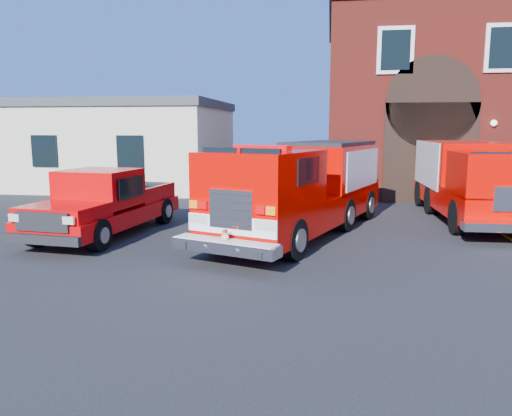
# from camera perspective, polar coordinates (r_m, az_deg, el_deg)

# --- Properties ---
(ground) EXTENTS (100.00, 100.00, 0.00)m
(ground) POSITION_cam_1_polar(r_m,az_deg,el_deg) (12.19, 0.82, -5.15)
(ground) COLOR black
(ground) RESTS_ON ground
(parking_stripe_mid) EXTENTS (0.12, 3.00, 0.01)m
(parking_stripe_mid) POSITION_cam_1_polar(r_m,az_deg,el_deg) (16.75, 25.41, -2.10)
(parking_stripe_mid) COLOR yellow
(parking_stripe_mid) RESTS_ON ground
(parking_stripe_far) EXTENTS (0.12, 3.00, 0.01)m
(parking_stripe_far) POSITION_cam_1_polar(r_m,az_deg,el_deg) (19.59, 22.88, -0.41)
(parking_stripe_far) COLOR yellow
(parking_stripe_far) RESTS_ON ground
(fire_station) EXTENTS (15.20, 10.20, 8.45)m
(fire_station) POSITION_cam_1_polar(r_m,az_deg,el_deg) (26.79, 24.95, 10.96)
(fire_station) COLOR maroon
(fire_station) RESTS_ON ground
(side_building) EXTENTS (10.20, 8.20, 4.35)m
(side_building) POSITION_cam_1_polar(r_m,az_deg,el_deg) (26.88, -14.88, 7.11)
(side_building) COLOR beige
(side_building) RESTS_ON ground
(fire_engine) EXTENTS (5.09, 8.76, 2.61)m
(fire_engine) POSITION_cam_1_polar(r_m,az_deg,el_deg) (14.24, 5.48, 2.41)
(fire_engine) COLOR black
(fire_engine) RESTS_ON ground
(pickup_truck) EXTENTS (2.65, 5.90, 1.87)m
(pickup_truck) POSITION_cam_1_polar(r_m,az_deg,el_deg) (14.80, -16.78, 0.49)
(pickup_truck) COLOR black
(pickup_truck) RESTS_ON ground
(secondary_truck) EXTENTS (2.54, 7.84, 2.53)m
(secondary_truck) POSITION_cam_1_polar(r_m,az_deg,el_deg) (17.96, 23.27, 3.18)
(secondary_truck) COLOR black
(secondary_truck) RESTS_ON ground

